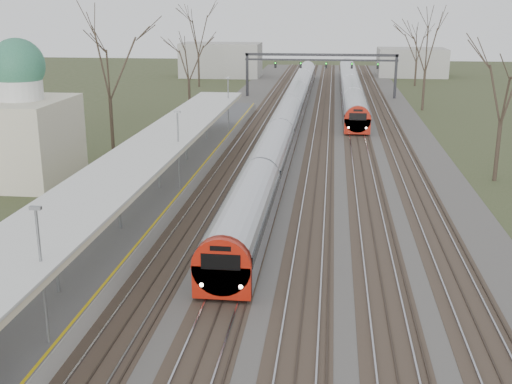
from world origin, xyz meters
The scene contains 9 objects.
track_bed centered at (0.26, 55.00, 0.06)m, with size 24.00×160.00×0.22m.
platform centered at (-9.05, 37.50, 0.50)m, with size 3.50×69.00×1.00m, color #9E9B93.
canopy centered at (-9.05, 32.99, 3.93)m, with size 4.10×50.00×3.11m.
dome_building centered at (-21.71, 38.00, 3.72)m, with size 10.00×8.00×10.30m.
signal_gantry centered at (0.29, 84.99, 4.91)m, with size 21.00×0.59×6.08m.
tree_west_far centered at (-17.00, 48.00, 8.02)m, with size 5.50×5.50×11.33m.
tree_east_far centered at (14.00, 42.00, 7.29)m, with size 5.00×5.00×10.30m.
train_near centered at (-2.50, 64.46, 1.48)m, with size 2.62×90.21×3.05m.
train_far centered at (4.50, 87.25, 1.48)m, with size 2.62×60.21×3.05m.
Camera 1 is at (1.94, -5.21, 12.45)m, focal length 45.00 mm.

